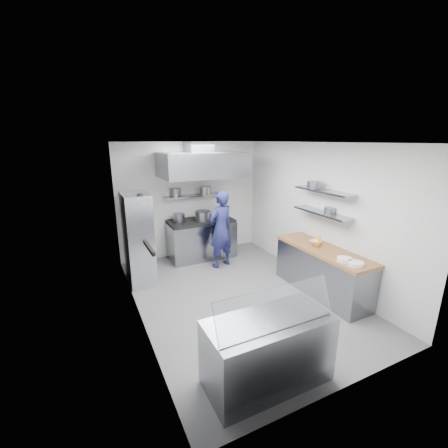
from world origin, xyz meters
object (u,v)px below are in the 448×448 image
display_case (268,351)px  chef (221,229)px  gas_range (201,240)px  wire_rack (138,238)px

display_case → chef: bearing=73.8°
gas_range → display_case: gas_range is taller
wire_rack → chef: bearing=-1.8°
gas_range → wire_rack: 1.82m
gas_range → display_case: size_ratio=1.07×
gas_range → display_case: (-0.78, -4.10, -0.03)m
gas_range → wire_rack: size_ratio=0.86×
wire_rack → display_case: wire_rack is taller
chef → display_case: bearing=57.1°
gas_range → chef: bearing=-74.8°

